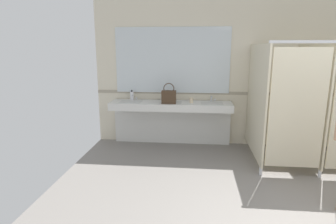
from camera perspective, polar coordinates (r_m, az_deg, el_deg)
The scene contains 8 objects.
wall_back at distance 6.02m, azimuth 22.60°, elevation 7.08°, with size 7.53×0.12×2.88m, color beige.
wall_back_tile_band at distance 6.01m, azimuth 22.45°, elevation 3.35°, with size 7.53×0.01×0.06m, color #9E937F.
vanity_counter at distance 5.66m, azimuth 0.65°, elevation -0.31°, with size 2.36×0.53×1.01m.
mirror_panel at distance 5.70m, azimuth 0.84°, elevation 10.31°, with size 2.26×0.02×1.28m, color silver.
bathroom_stalls at distance 5.17m, azimuth 27.23°, elevation 1.65°, with size 1.81×1.51×2.03m.
handbag at distance 5.37m, azimuth 0.17°, elevation 3.14°, with size 0.27×0.13×0.39m.
soap_dispenser at distance 5.79m, azimuth -7.26°, elevation 3.26°, with size 0.07×0.07×0.20m.
paper_cup at distance 5.46m, azimuth 4.71°, elevation 2.36°, with size 0.07×0.07×0.10m, color beige.
Camera 1 is at (-1.73, -2.76, 1.93)m, focal length 30.39 mm.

